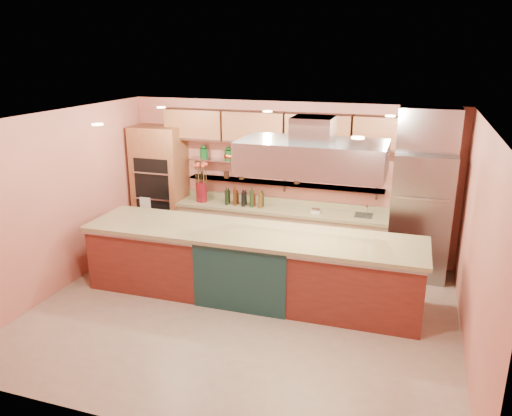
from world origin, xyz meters
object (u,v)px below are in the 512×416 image
(refrigerator, at_px, (420,216))
(flower_vase, at_px, (202,192))
(kitchen_scale, at_px, (316,210))
(copper_kettle, at_px, (233,157))
(green_canister, at_px, (258,158))
(island, at_px, (251,264))

(refrigerator, height_order, flower_vase, refrigerator)
(flower_vase, xyz_separation_m, kitchen_scale, (2.18, 0.00, -0.13))
(copper_kettle, bearing_deg, green_canister, 0.00)
(flower_vase, relative_size, kitchen_scale, 2.29)
(refrigerator, relative_size, copper_kettle, 12.33)
(refrigerator, height_order, copper_kettle, refrigerator)
(refrigerator, distance_m, green_canister, 2.98)
(flower_vase, xyz_separation_m, green_canister, (1.04, 0.22, 0.69))
(island, bearing_deg, green_canister, 103.67)
(flower_vase, bearing_deg, refrigerator, -0.15)
(flower_vase, bearing_deg, island, -46.62)
(island, xyz_separation_m, copper_kettle, (-0.96, 1.82, 1.26))
(refrigerator, distance_m, island, 2.93)
(copper_kettle, bearing_deg, kitchen_scale, -7.70)
(flower_vase, distance_m, green_canister, 1.27)
(kitchen_scale, xyz_separation_m, green_canister, (-1.14, 0.22, 0.82))
(refrigerator, height_order, kitchen_scale, refrigerator)
(refrigerator, bearing_deg, copper_kettle, 176.09)
(kitchen_scale, xyz_separation_m, copper_kettle, (-1.63, 0.22, 0.81))
(copper_kettle, bearing_deg, refrigerator, -3.91)
(refrigerator, xyz_separation_m, kitchen_scale, (-1.74, 0.01, -0.08))
(refrigerator, relative_size, green_canister, 13.20)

